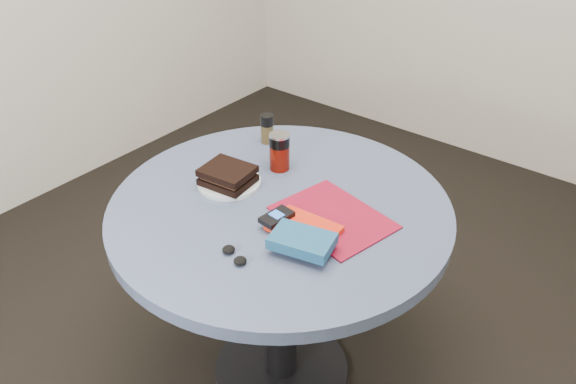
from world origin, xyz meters
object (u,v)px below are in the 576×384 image
Objects in this scene: pepper_grinder at (267,128)px; soda_can at (279,152)px; red_book at (304,228)px; novel at (302,241)px; plate at (229,182)px; sandwich at (228,175)px; table at (280,246)px; headphones at (234,255)px; magazine at (333,217)px; mp3_player at (277,217)px.

soda_can is at bearing -37.54° from pepper_grinder.
red_book is at bearing -39.93° from soda_can.
soda_can is at bearing 123.37° from novel.
plate is 0.03m from sandwich.
sandwich is (-0.18, -0.03, 0.20)m from table.
headphones is (0.25, -0.24, -0.03)m from sandwich.
plate reaches higher than table.
plate is 0.63× the size of magazine.
table is 0.31m from novel.
mp3_player is at bearing -16.39° from plate.
red_book is 1.93× the size of headphones.
plate is at bearing -73.61° from pepper_grinder.
table is at bearing 124.39° from mp3_player.
pepper_grinder reaches higher than table.
table is 0.24m from magazine.
pepper_grinder is 0.64× the size of novel.
plate reaches higher than magazine.
plate is at bearing -174.62° from table.
table is 3.22× the size of magazine.
plate is 0.35m from magazine.
sandwich is 1.31× the size of soda_can.
novel is (0.05, -0.07, 0.02)m from red_book.
pepper_grinder is 0.63m from headphones.
soda_can reaches higher than red_book.
table is 10.21× the size of mp3_player.
mp3_player reaches higher than red_book.
pepper_grinder reaches higher than headphones.
headphones reaches higher than table.
red_book is (0.41, -0.33, -0.04)m from pepper_grinder.
soda_can is 0.42m from novel.
plate is 2.07× the size of headphones.
soda_can is 0.46m from headphones.
headphones is (0.00, -0.17, -0.02)m from mp3_player.
plate is 0.33m from red_book.
pepper_grinder reaches higher than mp3_player.
soda_can is (-0.12, 0.15, 0.22)m from table.
magazine is at bearing 71.54° from headphones.
soda_can reaches higher than magazine.
soda_can is 0.67× the size of red_book.
red_book is 1.86× the size of mp3_player.
soda_can is (0.06, 0.18, 0.02)m from sandwich.
pepper_grinder reaches higher than plate.
mp3_player is at bearing -55.61° from table.
table is 6.28× the size of sandwich.
table is at bearing -50.79° from soda_can.
magazine is at bearing 9.84° from sandwich.
magazine is at bearing 50.32° from mp3_player.
sandwich is 0.38m from novel.
sandwich is 0.32m from red_book.
red_book is (0.32, -0.04, -0.03)m from sandwich.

